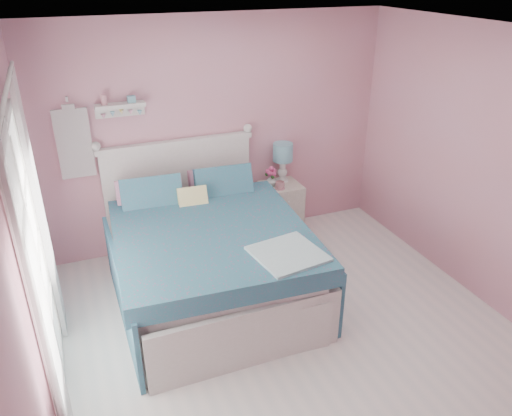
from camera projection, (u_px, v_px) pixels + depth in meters
floor at (303, 350)px, 4.37m from camera, size 4.50×4.50×0.00m
room_shell at (312, 184)px, 3.67m from camera, size 4.50×4.50×4.50m
bed at (208, 257)px, 4.95m from camera, size 1.88×2.30×1.30m
nightstand at (281, 209)px, 6.12m from camera, size 0.45×0.45×0.66m
table_lamp at (283, 155)px, 5.94m from camera, size 0.24×0.24×0.47m
vase at (271, 180)px, 5.92m from camera, size 0.17×0.17×0.14m
teacup at (280, 185)px, 5.85m from camera, size 0.12×0.12×0.09m
roses at (271, 172)px, 5.86m from camera, size 0.14×0.11×0.12m
wall_shelf at (120, 106)px, 5.07m from camera, size 0.50×0.15×0.25m
hanging_dress at (74, 144)px, 5.04m from camera, size 0.34×0.03×0.72m
french_door at (37, 270)px, 3.57m from camera, size 0.04×1.32×2.16m
curtain_near at (44, 318)px, 2.92m from camera, size 0.04×0.40×2.32m
curtain_far at (41, 212)px, 4.16m from camera, size 0.04×0.40×2.32m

